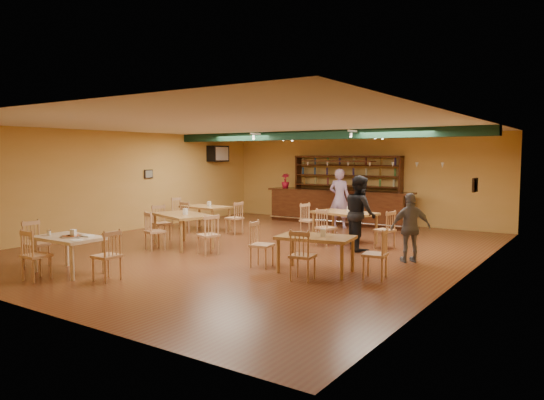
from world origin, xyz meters
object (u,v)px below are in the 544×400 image
Objects in this scene: patron_bar at (340,198)px; patron_right_a at (360,213)px; bar_counter at (338,207)px; dining_table_d at (316,254)px; dining_table_b at (344,227)px; dining_table_a at (206,218)px; near_table at (69,255)px; dining_table_c at (183,230)px.

patron_right_a is (2.13, -3.15, -0.03)m from patron_bar.
patron_bar is (0.47, -0.83, 0.37)m from bar_counter.
dining_table_b is at bearing 98.23° from dining_table_d.
bar_counter is 4.48m from dining_table_a.
bar_counter is at bearing 82.95° from near_table.
dining_table_b is at bearing 64.62° from near_table.
patron_bar is (-2.41, 5.84, 0.58)m from dining_table_d.
bar_counter reaches higher than dining_table_c.
dining_table_c is (1.47, -2.52, 0.04)m from dining_table_a.
bar_counter is 6.19m from dining_table_c.
patron_right_a reaches higher than near_table.
patron_bar is at bearing -60.13° from bar_counter.
patron_right_a reaches higher than bar_counter.
patron_bar is 3.80m from patron_right_a.
dining_table_c is at bearing 74.85° from patron_right_a.
dining_table_d is (2.89, -6.67, -0.20)m from bar_counter.
bar_counter is at bearing 104.34° from dining_table_d.
dining_table_b is 0.98× the size of dining_table_c.
dining_table_d is 0.77× the size of patron_bar.
dining_table_b is 0.86× the size of patron_bar.
dining_table_d is at bearing 33.92° from near_table.
bar_counter reaches higher than near_table.
dining_table_a is 4.55m from dining_table_b.
dining_table_d is 1.08× the size of near_table.
near_table is 0.74× the size of patron_right_a.
patron_right_a is at bearing 47.49° from dining_table_c.
patron_right_a is (3.86, 2.08, 0.49)m from dining_table_c.
dining_table_b is 2.76m from patron_bar.
dining_table_c is at bearing -124.06° from dining_table_b.
patron_bar is 1.04× the size of patron_right_a.
patron_bar is at bearing 90.86° from dining_table_c.
bar_counter is at bearing 97.43° from dining_table_c.
dining_table_a is 0.89× the size of dining_table_c.
dining_table_b is 1.12× the size of dining_table_d.
near_table is (0.18, -3.32, -0.06)m from dining_table_c.
patron_bar is (3.21, 2.71, 0.57)m from dining_table_a.
near_table is (-3.96, -2.72, -0.00)m from dining_table_d.
bar_counter is 2.71× the size of patron_bar.
dining_table_a is 6.08m from near_table.
dining_table_d is (4.14, -0.61, -0.05)m from dining_table_c.
dining_table_c is (-3.06, -2.88, 0.01)m from dining_table_b.
dining_table_a is 6.43m from dining_table_d.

